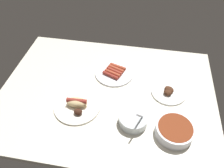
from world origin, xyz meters
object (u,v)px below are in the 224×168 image
plate_hotdog_assembled (77,105)px  plate_sausages (114,72)px  bowl_coleslaw (133,119)px  plate_grilled_meat (168,92)px  bowl_chili (175,130)px

plate_hotdog_assembled → plate_sausages: size_ratio=1.06×
plate_sausages → bowl_coleslaw: size_ratio=1.57×
plate_hotdog_assembled → plate_sausages: bearing=62.3°
plate_hotdog_assembled → plate_sausages: (15.04, 28.59, -0.68)cm
plate_grilled_meat → bowl_coleslaw: 28.90cm
plate_hotdog_assembled → plate_grilled_meat: bearing=21.0°
plate_grilled_meat → bowl_coleslaw: bowl_coleslaw is taller
plate_sausages → plate_grilled_meat: 34.04cm
plate_sausages → bowl_coleslaw: 36.69cm
bowl_chili → plate_grilled_meat: size_ratio=0.93×
plate_hotdog_assembled → bowl_chili: size_ratio=1.39×
plate_sausages → bowl_chili: size_ratio=1.31×
bowl_coleslaw → plate_sausages: bearing=114.2°
plate_sausages → plate_grilled_meat: (32.40, -10.43, -0.03)cm
plate_hotdog_assembled → plate_sausages: plate_hotdog_assembled is taller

